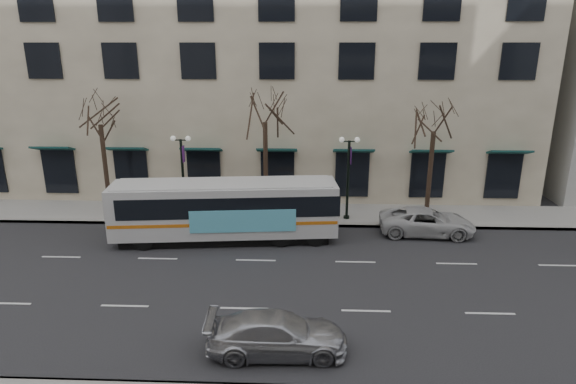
{
  "coord_description": "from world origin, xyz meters",
  "views": [
    {
      "loc": [
        2.49,
        -19.72,
        10.47
      ],
      "look_at": [
        1.67,
        1.1,
        4.0
      ],
      "focal_mm": 30.0,
      "sensor_mm": 36.0,
      "label": 1
    }
  ],
  "objects_px": {
    "tree_far_left": "(99,109)",
    "city_bus": "(227,209)",
    "lamp_post_left": "(183,173)",
    "white_pickup": "(427,222)",
    "silver_car": "(277,334)",
    "tree_far_right": "(435,115)",
    "lamp_post_right": "(348,174)",
    "tree_far_mid": "(265,106)"
  },
  "relations": [
    {
      "from": "tree_far_left",
      "to": "city_bus",
      "type": "relative_size",
      "value": 0.67
    },
    {
      "from": "tree_far_left",
      "to": "lamp_post_left",
      "type": "xyz_separation_m",
      "value": [
        5.01,
        -0.6,
        -3.75
      ]
    },
    {
      "from": "lamp_post_left",
      "to": "white_pickup",
      "type": "relative_size",
      "value": 0.98
    },
    {
      "from": "silver_car",
      "to": "white_pickup",
      "type": "xyz_separation_m",
      "value": [
        7.86,
        11.33,
        0.02
      ]
    },
    {
      "from": "tree_far_right",
      "to": "tree_far_left",
      "type": "bearing_deg",
      "value": 180.0
    },
    {
      "from": "lamp_post_right",
      "to": "tree_far_mid",
      "type": "bearing_deg",
      "value": 173.17
    },
    {
      "from": "tree_far_mid",
      "to": "silver_car",
      "type": "bearing_deg",
      "value": -83.71
    },
    {
      "from": "tree_far_left",
      "to": "tree_far_mid",
      "type": "distance_m",
      "value": 10.0
    },
    {
      "from": "tree_far_mid",
      "to": "lamp_post_left",
      "type": "relative_size",
      "value": 1.64
    },
    {
      "from": "tree_far_right",
      "to": "city_bus",
      "type": "bearing_deg",
      "value": -161.93
    },
    {
      "from": "tree_far_mid",
      "to": "tree_far_right",
      "type": "relative_size",
      "value": 1.06
    },
    {
      "from": "lamp_post_left",
      "to": "lamp_post_right",
      "type": "height_order",
      "value": "same"
    },
    {
      "from": "lamp_post_right",
      "to": "white_pickup",
      "type": "height_order",
      "value": "lamp_post_right"
    },
    {
      "from": "tree_far_left",
      "to": "white_pickup",
      "type": "bearing_deg",
      "value": -7.64
    },
    {
      "from": "lamp_post_right",
      "to": "tree_far_left",
      "type": "bearing_deg",
      "value": 177.71
    },
    {
      "from": "tree_far_mid",
      "to": "white_pickup",
      "type": "xyz_separation_m",
      "value": [
        9.39,
        -2.6,
        -6.16
      ]
    },
    {
      "from": "tree_far_mid",
      "to": "city_bus",
      "type": "bearing_deg",
      "value": -115.46
    },
    {
      "from": "lamp_post_left",
      "to": "lamp_post_right",
      "type": "relative_size",
      "value": 1.0
    },
    {
      "from": "tree_far_left",
      "to": "lamp_post_left",
      "type": "relative_size",
      "value": 1.6
    },
    {
      "from": "tree_far_left",
      "to": "tree_far_mid",
      "type": "height_order",
      "value": "tree_far_mid"
    },
    {
      "from": "tree_far_left",
      "to": "silver_car",
      "type": "xyz_separation_m",
      "value": [
        11.54,
        -13.93,
        -5.98
      ]
    },
    {
      "from": "tree_far_right",
      "to": "lamp_post_left",
      "type": "xyz_separation_m",
      "value": [
        -14.99,
        -0.6,
        -3.48
      ]
    },
    {
      "from": "lamp_post_right",
      "to": "silver_car",
      "type": "xyz_separation_m",
      "value": [
        -3.47,
        -13.33,
        -2.22
      ]
    },
    {
      "from": "lamp_post_left",
      "to": "city_bus",
      "type": "xyz_separation_m",
      "value": [
        3.15,
        -3.26,
        -1.14
      ]
    },
    {
      "from": "lamp_post_right",
      "to": "city_bus",
      "type": "xyz_separation_m",
      "value": [
        -6.85,
        -3.26,
        -1.14
      ]
    },
    {
      "from": "tree_far_mid",
      "to": "lamp_post_right",
      "type": "distance_m",
      "value": 6.41
    },
    {
      "from": "tree_far_mid",
      "to": "silver_car",
      "type": "relative_size",
      "value": 1.72
    },
    {
      "from": "tree_far_left",
      "to": "lamp_post_right",
      "type": "distance_m",
      "value": 15.48
    },
    {
      "from": "tree_far_mid",
      "to": "tree_far_right",
      "type": "bearing_deg",
      "value": -0.0
    },
    {
      "from": "tree_far_mid",
      "to": "tree_far_right",
      "type": "distance_m",
      "value": 10.01
    },
    {
      "from": "lamp_post_right",
      "to": "white_pickup",
      "type": "relative_size",
      "value": 0.98
    },
    {
      "from": "tree_far_left",
      "to": "city_bus",
      "type": "height_order",
      "value": "tree_far_left"
    },
    {
      "from": "lamp_post_right",
      "to": "lamp_post_left",
      "type": "bearing_deg",
      "value": 180.0
    },
    {
      "from": "lamp_post_right",
      "to": "white_pickup",
      "type": "bearing_deg",
      "value": -24.53
    },
    {
      "from": "tree_far_right",
      "to": "lamp_post_right",
      "type": "xyz_separation_m",
      "value": [
        -4.99,
        -0.6,
        -3.48
      ]
    },
    {
      "from": "tree_far_mid",
      "to": "city_bus",
      "type": "xyz_separation_m",
      "value": [
        -1.84,
        -3.86,
        -5.1
      ]
    },
    {
      "from": "white_pickup",
      "to": "city_bus",
      "type": "bearing_deg",
      "value": 99.9
    },
    {
      "from": "tree_far_left",
      "to": "city_bus",
      "type": "distance_m",
      "value": 10.27
    },
    {
      "from": "city_bus",
      "to": "white_pickup",
      "type": "xyz_separation_m",
      "value": [
        11.23,
        1.26,
        -1.07
      ]
    },
    {
      "from": "tree_far_left",
      "to": "tree_far_mid",
      "type": "relative_size",
      "value": 0.98
    },
    {
      "from": "tree_far_left",
      "to": "silver_car",
      "type": "height_order",
      "value": "tree_far_left"
    },
    {
      "from": "tree_far_mid",
      "to": "silver_car",
      "type": "height_order",
      "value": "tree_far_mid"
    }
  ]
}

